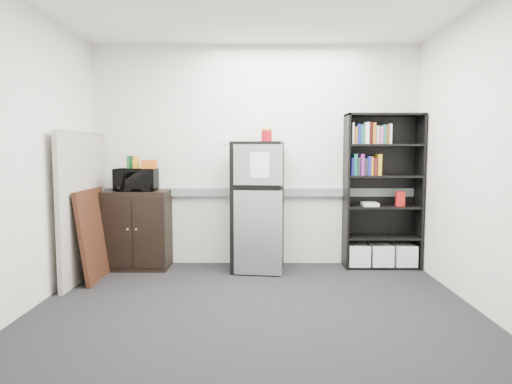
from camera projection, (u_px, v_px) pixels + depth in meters
floor at (254, 312)px, 4.02m from camera, size 4.00×4.00×0.00m
wall_back at (255, 156)px, 5.64m from camera, size 4.00×0.02×2.70m
wall_right at (488, 158)px, 3.88m from camera, size 0.02×3.50×2.70m
wall_left at (21, 158)px, 3.91m from camera, size 0.02×3.50×2.70m
electrical_raceway at (255, 192)px, 5.65m from camera, size 3.92×0.05×0.10m
wall_note at (227, 140)px, 5.62m from camera, size 0.14×0.00×0.10m
bookshelf at (382, 192)px, 5.48m from camera, size 0.90×0.34×1.85m
cubicle_partition at (83, 205)px, 5.03m from camera, size 0.06×1.30×1.62m
cabinet at (138, 229)px, 5.48m from camera, size 0.75×0.50×0.94m
microwave at (136, 180)px, 5.41m from camera, size 0.48×0.33×0.26m
snack_box_a at (129, 162)px, 5.43m from camera, size 0.08×0.07×0.15m
snack_box_b at (132, 162)px, 5.43m from camera, size 0.07×0.05×0.15m
snack_box_c at (136, 163)px, 5.43m from camera, size 0.07×0.06×0.14m
snack_bag at (149, 164)px, 5.38m from camera, size 0.19×0.13×0.10m
refrigerator at (258, 206)px, 5.36m from camera, size 0.64×0.67×1.52m
coffee_can at (267, 134)px, 5.41m from camera, size 0.13×0.13×0.17m
framed_poster at (95, 234)px, 5.02m from camera, size 0.17×0.78×0.99m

